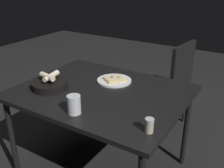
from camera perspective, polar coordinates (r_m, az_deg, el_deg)
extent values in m
plane|color=black|center=(2.27, -2.10, -17.95)|extent=(8.00, 8.00, 0.00)
cube|color=black|center=(1.88, -2.40, -1.82)|extent=(0.95, 1.19, 0.03)
cylinder|color=black|center=(2.20, 15.86, -9.38)|extent=(0.04, 0.04, 0.68)
cylinder|color=black|center=(2.13, -20.98, -11.19)|extent=(0.04, 0.04, 0.68)
cylinder|color=black|center=(2.62, -6.84, -2.95)|extent=(0.04, 0.04, 0.68)
cylinder|color=white|center=(2.03, 0.48, 0.77)|extent=(0.27, 0.27, 0.01)
cube|color=tan|center=(2.02, 0.48, 1.08)|extent=(0.19, 0.19, 0.01)
cube|color=beige|center=(2.02, 0.48, 1.29)|extent=(0.18, 0.17, 0.01)
sphere|color=brown|center=(2.02, 1.38, 1.43)|extent=(0.02, 0.02, 0.02)
sphere|color=brown|center=(2.02, -0.11, 1.44)|extent=(0.02, 0.02, 0.02)
sphere|color=brown|center=(2.02, 0.06, 1.49)|extent=(0.02, 0.02, 0.02)
cylinder|color=black|center=(1.95, -13.42, -0.20)|extent=(0.26, 0.26, 0.05)
cylinder|color=beige|center=(1.95, -12.68, 1.99)|extent=(0.11, 0.06, 0.04)
cylinder|color=beige|center=(1.92, -13.55, 1.41)|extent=(0.11, 0.05, 0.03)
cylinder|color=beige|center=(1.91, -13.97, 1.61)|extent=(0.06, 0.14, 0.04)
cylinder|color=#AD1814|center=(1.98, -11.86, 0.12)|extent=(0.06, 0.06, 0.03)
cylinder|color=silver|center=(1.57, -8.31, -4.47)|extent=(0.08, 0.08, 0.12)
cylinder|color=orange|center=(1.58, -8.27, -4.98)|extent=(0.07, 0.07, 0.08)
cylinder|color=#BFB299|center=(1.41, 8.13, -9.23)|extent=(0.05, 0.05, 0.07)
cylinder|color=maroon|center=(1.41, 8.10, -9.73)|extent=(0.04, 0.04, 0.03)
cylinder|color=#B7B7BC|center=(1.39, 8.23, -7.81)|extent=(0.05, 0.05, 0.01)
cube|color=black|center=(2.69, 10.77, -0.68)|extent=(0.49, 0.49, 0.04)
cube|color=black|center=(2.52, 15.16, 3.37)|extent=(0.42, 0.09, 0.46)
cylinder|color=black|center=(3.02, 9.08, -2.40)|extent=(0.03, 0.03, 0.40)
cylinder|color=black|center=(2.73, 4.99, -5.12)|extent=(0.03, 0.03, 0.40)
cylinder|color=black|center=(2.87, 15.62, -4.43)|extent=(0.03, 0.03, 0.40)
cylinder|color=black|center=(2.57, 12.05, -7.58)|extent=(0.03, 0.03, 0.40)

